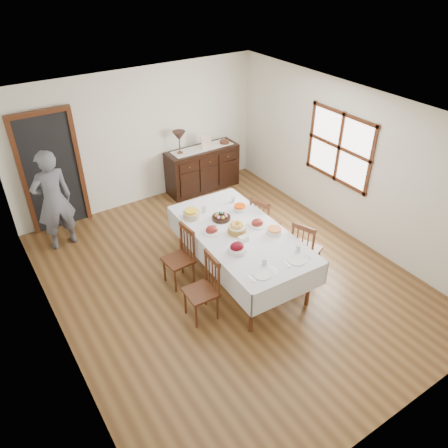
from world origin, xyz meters
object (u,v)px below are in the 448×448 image
dining_table (240,238)px  chair_right_near (305,248)px  chair_left_near (204,288)px  person (53,197)px  chair_left_far (181,256)px  table_lamp (179,137)px  sideboard (203,169)px  chair_right_far (263,223)px

dining_table → chair_right_near: (0.89, -0.48, -0.26)m
chair_left_near → person: 3.07m
chair_left_far → table_lamp: size_ratio=2.08×
sideboard → table_lamp: bearing=176.5°
chair_left_far → chair_right_near: 1.90m
chair_right_far → table_lamp: size_ratio=2.09×
sideboard → table_lamp: (-0.49, 0.03, 0.81)m
chair_left_near → person: (-1.17, 2.80, 0.44)m
dining_table → table_lamp: size_ratio=5.42×
dining_table → chair_left_far: (-0.80, 0.40, -0.26)m
chair_right_far → sideboard: size_ratio=0.63×
chair_left_far → chair_right_far: size_ratio=1.00×
chair_right_near → sideboard: bearing=-23.9°
chair_right_far → person: bearing=37.7°
chair_left_far → chair_right_near: chair_right_near is taller
chair_left_far → chair_right_far: bearing=87.8°
chair_right_near → chair_left_far: bearing=40.9°
person → table_lamp: (2.59, 0.44, 0.32)m
chair_left_far → table_lamp: (1.33, 2.43, 0.78)m
chair_right_near → table_lamp: (-0.35, 3.30, 0.78)m
chair_right_near → sideboard: chair_right_near is taller
chair_right_far → sideboard: 2.37m
chair_left_far → chair_right_near: size_ratio=0.99×
person → dining_table: bearing=124.4°
chair_left_near → sideboard: size_ratio=0.65×
chair_left_far → chair_left_near: bearing=-9.5°
chair_left_near → chair_left_far: bearing=176.6°
chair_left_far → chair_right_near: bearing=59.1°
sideboard → dining_table: bearing=-110.0°
chair_left_far → chair_right_far: 1.58m
chair_left_near → table_lamp: 3.62m
dining_table → chair_right_near: 1.04m
chair_left_far → sideboard: chair_left_far is taller
dining_table → chair_right_near: chair_right_near is taller
chair_left_near → sideboard: 3.74m
dining_table → person: (-2.06, 2.39, 0.20)m
table_lamp → person: bearing=-170.4°
chair_left_near → chair_right_far: (1.67, 0.85, -0.01)m
person → sideboard: bearing=-178.8°
chair_left_far → sideboard: bearing=139.3°
chair_left_far → person: bearing=-151.1°
chair_left_far → table_lamp: 2.88m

